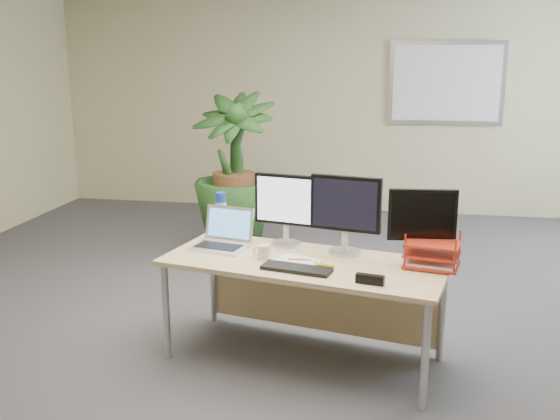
% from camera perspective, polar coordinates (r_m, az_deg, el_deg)
% --- Properties ---
extents(floor, '(8.00, 8.00, 0.00)m').
position_cam_1_polar(floor, '(4.05, 0.41, -13.22)').
color(floor, '#414145').
rests_on(floor, ground).
extents(back_wall, '(7.00, 0.04, 2.70)m').
position_cam_1_polar(back_wall, '(7.60, 5.66, 10.03)').
color(back_wall, beige).
rests_on(back_wall, floor).
extents(whiteboard, '(1.30, 0.04, 0.95)m').
position_cam_1_polar(whiteboard, '(7.55, 14.96, 11.14)').
color(whiteboard, '#B2B2B7').
rests_on(whiteboard, back_wall).
extents(desk, '(1.80, 1.05, 0.65)m').
position_cam_1_polar(desk, '(3.90, 2.64, -6.10)').
color(desk, tan).
rests_on(desk, floor).
extents(floor_plant, '(0.93, 0.93, 1.50)m').
position_cam_1_polar(floor_plant, '(5.90, -4.23, 3.11)').
color(floor_plant, '#193C16').
rests_on(floor_plant, floor).
extents(monitor_left, '(0.42, 0.19, 0.47)m').
position_cam_1_polar(monitor_left, '(4.00, 0.56, 0.45)').
color(monitor_left, silver).
rests_on(monitor_left, desk).
extents(monitor_right, '(0.44, 0.20, 0.49)m').
position_cam_1_polar(monitor_right, '(3.84, 6.01, 0.02)').
color(monitor_right, silver).
rests_on(monitor_right, desk).
extents(monitor_dark, '(0.40, 0.18, 0.44)m').
position_cam_1_polar(monitor_dark, '(3.76, 12.86, -0.98)').
color(monitor_dark, silver).
rests_on(monitor_dark, desk).
extents(laptop, '(0.39, 0.36, 0.24)m').
position_cam_1_polar(laptop, '(4.05, -5.18, -2.48)').
color(laptop, white).
rests_on(laptop, desk).
extents(keyboard, '(0.42, 0.22, 0.02)m').
position_cam_1_polar(keyboard, '(3.60, 1.52, -5.38)').
color(keyboard, black).
rests_on(keyboard, desk).
extents(coffee_mug, '(0.11, 0.08, 0.09)m').
position_cam_1_polar(coffee_mug, '(3.79, -1.53, -3.84)').
color(coffee_mug, silver).
rests_on(coffee_mug, desk).
extents(spiral_notebook, '(0.31, 0.28, 0.01)m').
position_cam_1_polar(spiral_notebook, '(3.74, 1.57, -4.70)').
color(spiral_notebook, white).
rests_on(spiral_notebook, desk).
extents(orange_pen, '(0.14, 0.02, 0.01)m').
position_cam_1_polar(orange_pen, '(3.74, 1.82, -4.54)').
color(orange_pen, orange).
rests_on(orange_pen, spiral_notebook).
extents(yellow_highlighter, '(0.13, 0.05, 0.02)m').
position_cam_1_polar(yellow_highlighter, '(3.68, 4.02, -5.00)').
color(yellow_highlighter, yellow).
rests_on(yellow_highlighter, desk).
extents(water_bottle, '(0.08, 0.08, 0.30)m').
position_cam_1_polar(water_bottle, '(4.26, -5.40, -0.48)').
color(water_bottle, '#ACBCCA').
rests_on(water_bottle, desk).
extents(letter_tray, '(0.35, 0.29, 0.14)m').
position_cam_1_polar(letter_tray, '(3.74, 13.73, -4.13)').
color(letter_tray, '#AF2915').
rests_on(letter_tray, desk).
extents(stapler, '(0.16, 0.07, 0.05)m').
position_cam_1_polar(stapler, '(3.42, 8.23, -6.29)').
color(stapler, black).
rests_on(stapler, desk).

